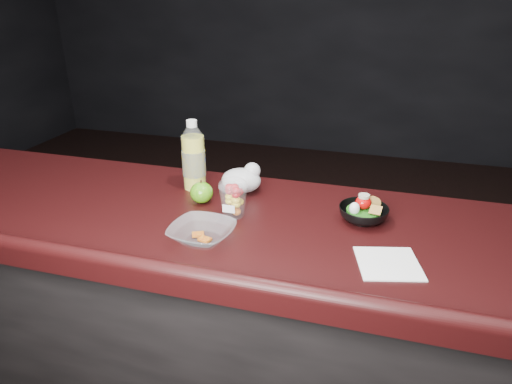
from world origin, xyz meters
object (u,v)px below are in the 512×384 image
at_px(lemonade_bottle, 194,160).
at_px(snack_bowl, 363,212).
at_px(fruit_cup, 233,197).
at_px(takeout_bowl, 202,233).
at_px(green_apple, 202,193).

height_order(lemonade_bottle, snack_bowl, lemonade_bottle).
xyz_separation_m(fruit_cup, takeout_bowl, (-0.04, -0.17, -0.04)).
bearing_deg(green_apple, fruit_cup, -25.65).
relative_size(lemonade_bottle, takeout_bowl, 1.27).
height_order(green_apple, takeout_bowl, green_apple).
bearing_deg(green_apple, lemonade_bottle, 123.07).
xyz_separation_m(lemonade_bottle, takeout_bowl, (0.17, -0.35, -0.08)).
bearing_deg(snack_bowl, green_apple, -178.35).
distance_m(lemonade_bottle, green_apple, 0.15).
distance_m(lemonade_bottle, fruit_cup, 0.27).
relative_size(fruit_cup, takeout_bowl, 0.66).
height_order(snack_bowl, takeout_bowl, snack_bowl).
bearing_deg(takeout_bowl, green_apple, 112.54).
distance_m(lemonade_bottle, snack_bowl, 0.62).
bearing_deg(lemonade_bottle, fruit_cup, -40.14).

